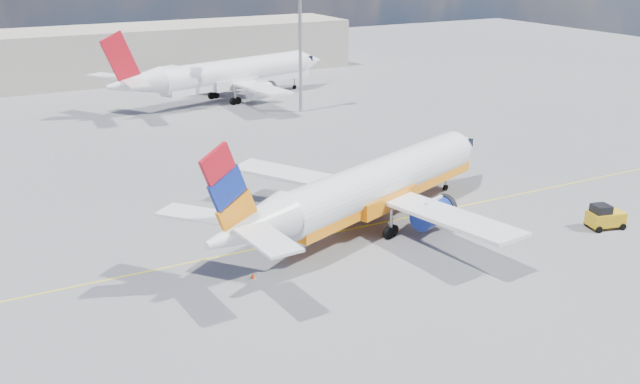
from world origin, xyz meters
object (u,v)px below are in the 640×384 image
gse_tug (605,217)px  traffic_cone (253,275)px  main_jet (373,185)px  second_jet (229,75)px

gse_tug → traffic_cone: gse_tug is taller
main_jet → traffic_cone: (-11.73, -4.12, -3.07)m
gse_tug → main_jet: bearing=163.4°
traffic_cone → second_jet: bearing=70.3°
second_jet → main_jet: bearing=-113.3°
main_jet → traffic_cone: bearing=177.7°
second_jet → traffic_cone: size_ratio=74.19×
gse_tug → second_jet: bearing=111.2°
second_jet → gse_tug: 57.65m
main_jet → gse_tug: bearing=-51.1°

